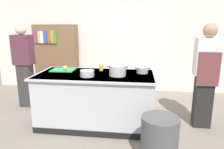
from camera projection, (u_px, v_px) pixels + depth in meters
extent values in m
plane|color=slate|center=(97.00, 123.00, 3.67)|extent=(10.00, 10.00, 0.00)
cube|color=silver|center=(112.00, 32.00, 5.35)|extent=(6.40, 0.12, 3.00)
cube|color=#B7BABF|center=(96.00, 99.00, 3.57)|extent=(1.90, 0.90, 0.90)
cube|color=#B7BABF|center=(96.00, 75.00, 3.47)|extent=(1.98, 0.98, 0.03)
cube|color=black|center=(91.00, 134.00, 3.22)|extent=(1.90, 0.01, 0.10)
cube|color=green|center=(63.00, 70.00, 3.71)|extent=(0.40, 0.28, 0.02)
sphere|color=tan|center=(65.00, 68.00, 3.64)|extent=(0.08, 0.08, 0.08)
cylinder|color=#B7BABF|center=(118.00, 71.00, 3.33)|extent=(0.27, 0.27, 0.17)
cube|color=black|center=(108.00, 67.00, 3.34)|extent=(0.04, 0.02, 0.01)
cube|color=black|center=(127.00, 67.00, 3.30)|extent=(0.04, 0.02, 0.01)
cylinder|color=#99999E|center=(142.00, 70.00, 3.51)|extent=(0.19, 0.19, 0.10)
cube|color=black|center=(136.00, 68.00, 3.51)|extent=(0.04, 0.02, 0.01)
cube|color=black|center=(149.00, 68.00, 3.49)|extent=(0.04, 0.02, 0.01)
cylinder|color=#B7BABF|center=(87.00, 73.00, 3.29)|extent=(0.22, 0.22, 0.10)
cylinder|color=yellow|center=(101.00, 68.00, 3.69)|extent=(0.07, 0.07, 0.10)
cylinder|color=#4C4C51|center=(159.00, 140.00, 2.58)|extent=(0.46, 0.46, 0.61)
cube|color=black|center=(203.00, 101.00, 3.49)|extent=(0.28, 0.20, 0.90)
cube|color=silver|center=(207.00, 57.00, 3.31)|extent=(0.38, 0.24, 0.60)
sphere|color=#A87A5B|center=(210.00, 31.00, 3.22)|extent=(0.22, 0.22, 0.22)
cube|color=brown|center=(209.00, 69.00, 3.24)|extent=(0.34, 0.02, 0.54)
cube|color=#323232|center=(26.00, 85.00, 4.38)|extent=(0.28, 0.20, 0.90)
cube|color=#522A38|center=(23.00, 50.00, 4.21)|extent=(0.38, 0.24, 0.60)
sphere|color=beige|center=(21.00, 29.00, 4.11)|extent=(0.22, 0.22, 0.22)
cube|color=brown|center=(57.00, 58.00, 5.38)|extent=(1.10, 0.28, 1.70)
cube|color=purple|center=(36.00, 37.00, 5.15)|extent=(0.06, 0.03, 0.31)
cube|color=yellow|center=(39.00, 37.00, 5.14)|extent=(0.06, 0.03, 0.29)
cube|color=white|center=(42.00, 37.00, 5.13)|extent=(0.08, 0.03, 0.29)
cube|color=#3351B7|center=(45.00, 37.00, 5.12)|extent=(0.08, 0.03, 0.30)
cube|color=brown|center=(49.00, 36.00, 5.11)|extent=(0.07, 0.03, 0.33)
cube|color=orange|center=(52.00, 37.00, 5.10)|extent=(0.08, 0.03, 0.31)
cube|color=green|center=(55.00, 37.00, 5.09)|extent=(0.05, 0.03, 0.30)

